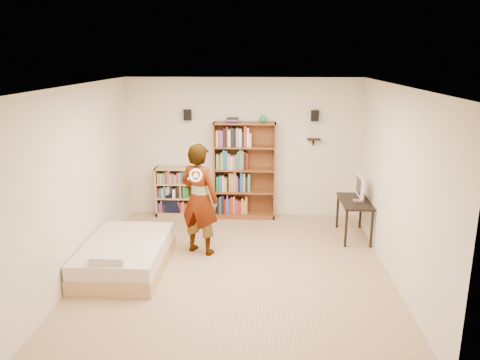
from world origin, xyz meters
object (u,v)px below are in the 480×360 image
(tall_bookshelf, at_px, (245,171))
(low_bookshelf, at_px, (176,192))
(person, at_px, (199,199))
(computer_desk, at_px, (354,219))
(daybed, at_px, (125,252))

(tall_bookshelf, xyz_separation_m, low_bookshelf, (-1.36, 0.03, -0.45))
(person, bearing_deg, computer_desk, -138.76)
(tall_bookshelf, bearing_deg, daybed, -124.95)
(tall_bookshelf, relative_size, low_bookshelf, 1.92)
(person, bearing_deg, daybed, 57.32)
(daybed, distance_m, person, 1.38)
(computer_desk, height_order, person, person)
(tall_bookshelf, bearing_deg, computer_desk, -26.35)
(low_bookshelf, bearing_deg, computer_desk, -16.68)
(daybed, bearing_deg, tall_bookshelf, 55.05)
(tall_bookshelf, xyz_separation_m, computer_desk, (1.95, -0.96, -0.60))
(low_bookshelf, xyz_separation_m, daybed, (-0.32, -2.43, -0.22))
(computer_desk, xyz_separation_m, daybed, (-3.63, -1.44, -0.07))
(tall_bookshelf, relative_size, computer_desk, 1.90)
(daybed, bearing_deg, computer_desk, 21.67)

